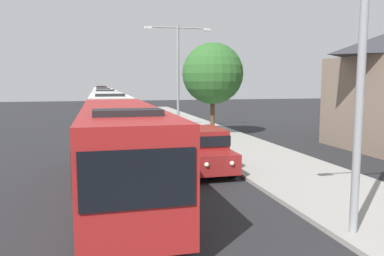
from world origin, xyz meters
name	(u,v)px	position (x,y,z in m)	size (l,w,h in m)	color
bus_lead	(120,145)	(-1.30, 10.37, 1.69)	(2.58, 12.23, 3.21)	maroon
bus_second_in_line	(109,114)	(-1.30, 24.03, 1.69)	(2.58, 11.89, 3.21)	silver
bus_middle	(105,103)	(-1.30, 38.17, 1.69)	(2.58, 10.49, 3.21)	silver
bus_fourth_in_line	(103,98)	(-1.30, 51.23, 1.69)	(2.58, 12.11, 3.21)	silver
bus_rear	(102,95)	(-1.30, 64.94, 1.69)	(2.58, 11.62, 3.21)	silver
bus_tail_end	(101,93)	(-1.30, 78.29, 1.69)	(2.58, 11.13, 3.21)	maroon
white_suv	(203,148)	(2.40, 12.78, 1.03)	(1.86, 4.53, 1.90)	maroon
streetlamp_near	(364,20)	(4.10, 4.90, 5.35)	(6.20, 0.28, 8.49)	gray
streetlamp_mid	(178,67)	(4.10, 26.18, 5.08)	(5.19, 0.28, 8.11)	gray
roadside_tree	(213,74)	(6.08, 23.43, 4.52)	(4.41, 4.41, 6.59)	#4C3823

